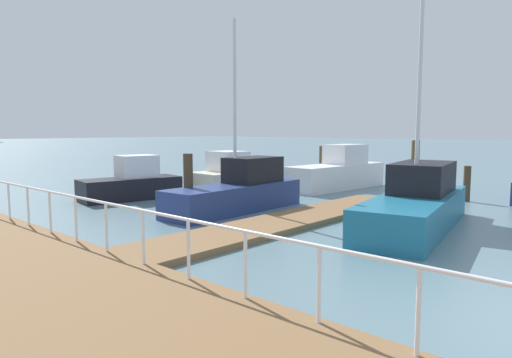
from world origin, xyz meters
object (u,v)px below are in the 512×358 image
object	(u,v)px
moored_boat_5	(338,172)
moored_boat_4	(239,191)
moored_boat_2	(236,177)
moored_boat_3	(417,203)
moored_boat_1	(132,183)

from	to	relation	value
moored_boat_5	moored_boat_4	bearing A→B (deg)	-174.92
moored_boat_2	moored_boat_4	bearing A→B (deg)	-134.10
moored_boat_3	moored_boat_4	bearing A→B (deg)	102.85
moored_boat_4	moored_boat_5	world-z (taller)	moored_boat_4
moored_boat_2	moored_boat_4	size ratio (longest dim) A/B	0.68
moored_boat_2	moored_boat_5	world-z (taller)	moored_boat_5
moored_boat_4	moored_boat_5	size ratio (longest dim) A/B	1.09
moored_boat_2	moored_boat_5	size ratio (longest dim) A/B	0.74
moored_boat_1	moored_boat_3	bearing A→B (deg)	-77.87
moored_boat_1	moored_boat_4	xyz separation A→B (m)	(1.09, -5.44, 0.04)
moored_boat_2	moored_boat_3	size ratio (longest dim) A/B	0.53
moored_boat_3	moored_boat_5	world-z (taller)	moored_boat_3
moored_boat_1	moored_boat_5	bearing A→B (deg)	-27.29
moored_boat_4	moored_boat_1	bearing A→B (deg)	101.29
moored_boat_1	moored_boat_4	distance (m)	5.54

